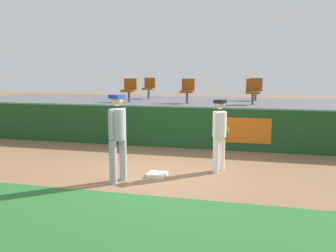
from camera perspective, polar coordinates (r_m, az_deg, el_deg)
name	(u,v)px	position (r m, az deg, el deg)	size (l,w,h in m)	color
ground_plane	(153,176)	(8.23, -2.32, -7.86)	(60.00, 60.00, 0.00)	#846042
grass_foreground_strip	(104,223)	(5.85, -10.03, -14.91)	(18.00, 2.80, 0.01)	#26662B
first_base	(157,175)	(8.17, -1.73, -7.69)	(0.40, 0.40, 0.08)	white
player_fielder_home	(220,131)	(8.46, 8.18, -0.72)	(0.46, 0.49, 1.69)	white
player_runner_visitor	(118,132)	(7.62, -7.98, -0.93)	(0.44, 0.50, 1.86)	#9EA3AD
field_wall	(183,128)	(11.15, 2.38, -0.24)	(18.00, 0.26, 1.25)	#19471E
bleacher_platform	(197,117)	(13.65, 4.54, 1.37)	(18.00, 4.80, 1.26)	#59595E
seat_front_left	(129,89)	(13.04, -6.10, 5.87)	(0.47, 0.44, 0.84)	#4C4C51
seat_front_right	(253,90)	(12.24, 13.27, 5.52)	(0.46, 0.44, 0.84)	#4C4C51
seat_back_left	(149,87)	(14.69, -3.01, 6.19)	(0.45, 0.44, 0.84)	#4C4C51
seat_front_center	(188,89)	(12.47, 3.11, 5.78)	(0.45, 0.44, 0.84)	#4C4C51
seat_back_right	(256,88)	(14.04, 13.70, 5.86)	(0.47, 0.44, 0.84)	#4C4C51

